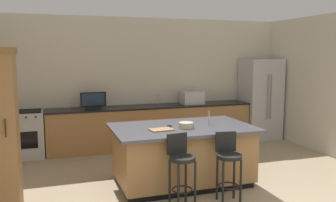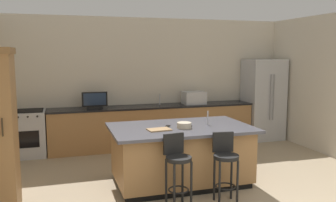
{
  "view_description": "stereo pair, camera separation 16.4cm",
  "coord_description": "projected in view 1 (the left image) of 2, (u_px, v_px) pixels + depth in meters",
  "views": [
    {
      "loc": [
        -2.12,
        -2.75,
        2.0
      ],
      "look_at": [
        -0.11,
        3.26,
        1.17
      ],
      "focal_mm": 37.91,
      "sensor_mm": 36.0,
      "label": 1
    },
    {
      "loc": [
        -1.96,
        -2.8,
        2.0
      ],
      "look_at": [
        -0.11,
        3.26,
        1.17
      ],
      "focal_mm": 37.91,
      "sensor_mm": 36.0,
      "label": 2
    }
  ],
  "objects": [
    {
      "name": "wall_back",
      "position": [
        149.0,
        81.0,
        7.95
      ],
      "size": [
        6.69,
        0.12,
        2.79
      ],
      "primitive_type": "cube",
      "color": "beige",
      "rests_on": "ground_plane"
    },
    {
      "name": "counter_back",
      "position": [
        153.0,
        126.0,
        7.7
      ],
      "size": [
        4.44,
        0.62,
        0.9
      ],
      "color": "#9E7042",
      "rests_on": "ground_plane"
    },
    {
      "name": "kitchen_island",
      "position": [
        182.0,
        154.0,
        5.52
      ],
      "size": [
        2.15,
        1.33,
        0.9
      ],
      "color": "black",
      "rests_on": "ground_plane"
    },
    {
      "name": "refrigerator",
      "position": [
        260.0,
        99.0,
        8.42
      ],
      "size": [
        0.85,
        0.74,
        1.89
      ],
      "color": "#B7BABF",
      "rests_on": "ground_plane"
    },
    {
      "name": "range_oven",
      "position": [
        23.0,
        134.0,
        6.88
      ],
      "size": [
        0.77,
        0.63,
        0.92
      ],
      "color": "#B7BABF",
      "rests_on": "ground_plane"
    },
    {
      "name": "microwave",
      "position": [
        192.0,
        98.0,
        7.91
      ],
      "size": [
        0.48,
        0.36,
        0.28
      ],
      "primitive_type": "cube",
      "color": "#B7BABF",
      "rests_on": "counter_back"
    },
    {
      "name": "tv_monitor",
      "position": [
        93.0,
        101.0,
        7.18
      ],
      "size": [
        0.51,
        0.16,
        0.34
      ],
      "color": "black",
      "rests_on": "counter_back"
    },
    {
      "name": "sink_faucet_back",
      "position": [
        158.0,
        99.0,
        7.77
      ],
      "size": [
        0.02,
        0.02,
        0.24
      ],
      "primitive_type": "cylinder",
      "color": "#B2B2B7",
      "rests_on": "counter_back"
    },
    {
      "name": "sink_faucet_island",
      "position": [
        209.0,
        118.0,
        5.58
      ],
      "size": [
        0.02,
        0.02,
        0.22
      ],
      "primitive_type": "cylinder",
      "color": "#B2B2B7",
      "rests_on": "kitchen_island"
    },
    {
      "name": "bar_stool_left",
      "position": [
        181.0,
        164.0,
        4.64
      ],
      "size": [
        0.34,
        0.36,
        0.97
      ],
      "rotation": [
        0.0,
        0.0,
        0.14
      ],
      "color": "black",
      "rests_on": "ground_plane"
    },
    {
      "name": "bar_stool_right",
      "position": [
        228.0,
        161.0,
        4.79
      ],
      "size": [
        0.34,
        0.36,
        0.95
      ],
      "rotation": [
        0.0,
        0.0,
        -0.14
      ],
      "color": "black",
      "rests_on": "ground_plane"
    },
    {
      "name": "fruit_bowl",
      "position": [
        186.0,
        125.0,
        5.33
      ],
      "size": [
        0.22,
        0.22,
        0.09
      ],
      "primitive_type": "cylinder",
      "color": "beige",
      "rests_on": "kitchen_island"
    },
    {
      "name": "cell_phone",
      "position": [
        169.0,
        126.0,
        5.45
      ],
      "size": [
        0.13,
        0.17,
        0.01
      ],
      "primitive_type": "cube",
      "rotation": [
        0.0,
        0.0,
        -0.48
      ],
      "color": "black",
      "rests_on": "kitchen_island"
    },
    {
      "name": "tv_remote",
      "position": [
        189.0,
        125.0,
        5.49
      ],
      "size": [
        0.09,
        0.18,
        0.02
      ],
      "primitive_type": "cube",
      "rotation": [
        0.0,
        0.0,
        0.29
      ],
      "color": "black",
      "rests_on": "kitchen_island"
    },
    {
      "name": "cutting_board",
      "position": [
        161.0,
        130.0,
        5.18
      ],
      "size": [
        0.36,
        0.26,
        0.02
      ],
      "primitive_type": "cube",
      "rotation": [
        0.0,
        0.0,
        0.11
      ],
      "color": "#A87F51",
      "rests_on": "kitchen_island"
    }
  ]
}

